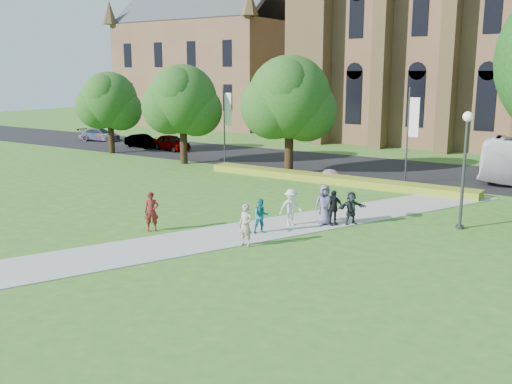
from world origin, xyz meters
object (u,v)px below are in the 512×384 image
Objects in this scene: car_0 at (171,142)px; pedestrian_0 at (152,211)px; streetlamp at (465,156)px; car_1 at (142,141)px; car_2 at (100,135)px.

car_0 is 2.36× the size of pedestrian_0.
streetlamp is 34.26m from car_1.
streetlamp is 1.21× the size of car_2.
car_1 is at bearing 104.94° from car_0.
pedestrian_0 reaches higher than car_1.
streetlamp reaches higher than car_0.
car_0 reaches higher than car_2.
car_1 is at bearing 158.48° from streetlamp.
car_1 is at bearing -120.33° from car_2.
car_0 is 26.77m from pedestrian_0.
car_2 is at bearing 83.32° from car_1.
car_2 is 2.50× the size of pedestrian_0.
streetlamp is at bearing -4.76° from pedestrian_0.
streetlamp reaches higher than car_2.
car_0 reaches higher than car_1.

